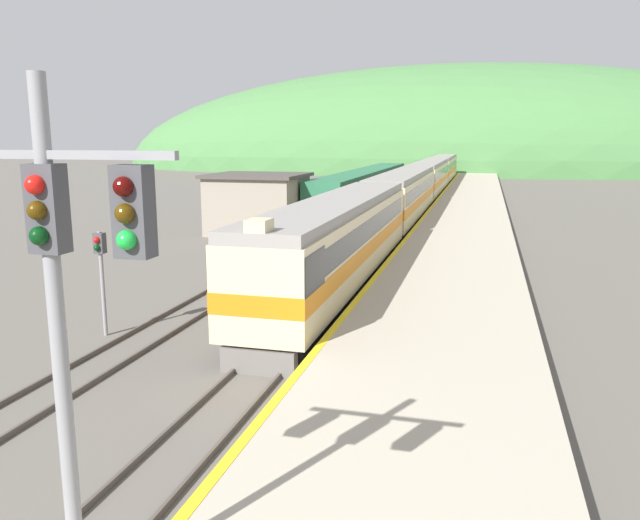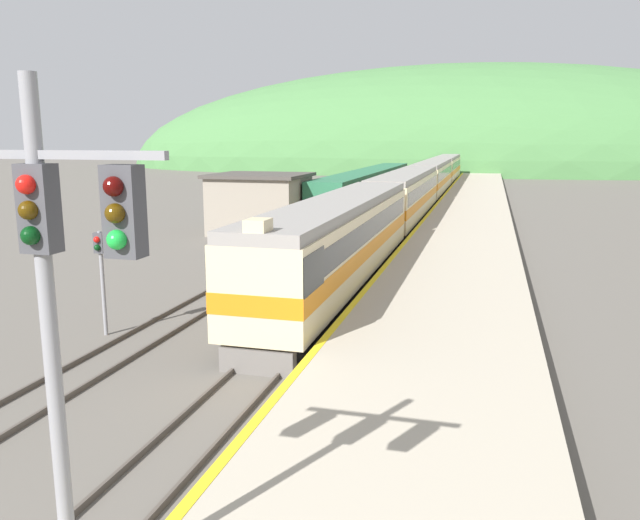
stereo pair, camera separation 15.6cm
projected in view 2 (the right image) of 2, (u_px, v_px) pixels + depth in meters
The scene contains 12 objects.
track_main at pixel (433, 197), 73.03m from camera, with size 1.52×180.00×0.16m.
track_siding at pixel (391, 196), 74.30m from camera, with size 1.52×180.00×0.16m.
platform at pixel (470, 215), 52.77m from camera, with size 6.40×140.00×0.93m.
distant_hills at pixel (461, 168), 141.40m from camera, with size 160.60×72.27×45.57m.
station_shed at pixel (260, 203), 45.34m from camera, with size 6.76×6.25×4.31m.
express_train_lead_car at pixel (339, 242), 27.66m from camera, with size 2.99×21.27×4.57m.
carriage_second at pixel (406, 196), 49.33m from camera, with size 2.98×22.27×4.21m.
carriage_third at pixel (432, 178), 71.26m from camera, with size 2.98×22.27×4.21m.
carriage_fourth at pixel (446, 169), 93.18m from camera, with size 2.98×22.27×4.21m.
siding_train at pixel (369, 189), 60.31m from camera, with size 2.90×34.91×3.80m.
signal_mast_main at pixel (44, 283), 7.25m from camera, with size 3.30×0.42×7.57m.
signal_post_siding at pixel (101, 261), 21.52m from camera, with size 0.36×0.42×3.71m.
Camera 2 is at (6.35, -4.02, 6.85)m, focal length 35.00 mm.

